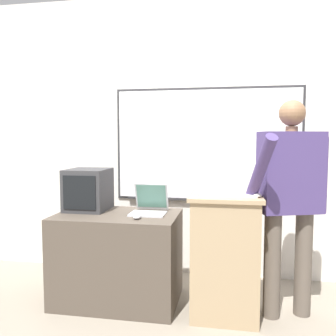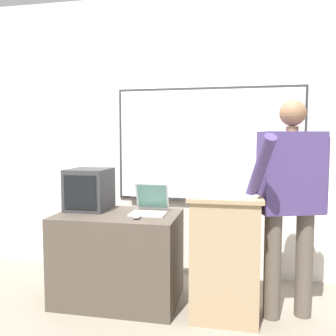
% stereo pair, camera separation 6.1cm
% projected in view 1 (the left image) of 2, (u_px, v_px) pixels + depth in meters
% --- Properties ---
extents(ground_plane, '(30.00, 30.00, 0.00)m').
position_uv_depth(ground_plane, '(167.00, 334.00, 2.52)').
color(ground_plane, gray).
extents(back_wall, '(6.40, 0.17, 2.81)m').
position_uv_depth(back_wall, '(189.00, 137.00, 3.62)').
color(back_wall, silver).
rests_on(back_wall, ground_plane).
extents(lectern_podium, '(0.55, 0.45, 0.96)m').
position_uv_depth(lectern_podium, '(225.00, 256.00, 2.75)').
color(lectern_podium, tan).
rests_on(lectern_podium, ground_plane).
extents(side_desk, '(1.02, 0.65, 0.75)m').
position_uv_depth(side_desk, '(118.00, 257.00, 3.02)').
color(side_desk, '#4C4238').
rests_on(side_desk, ground_plane).
extents(person_presenter, '(0.64, 0.65, 1.68)m').
position_uv_depth(person_presenter, '(290.00, 192.00, 2.71)').
color(person_presenter, brown).
rests_on(person_presenter, ground_plane).
extents(laptop, '(0.29, 0.30, 0.25)m').
position_uv_depth(laptop, '(150.00, 204.00, 3.03)').
color(laptop, '#B7BABF').
rests_on(laptop, side_desk).
extents(wireless_keyboard, '(0.42, 0.12, 0.02)m').
position_uv_depth(wireless_keyboard, '(228.00, 195.00, 2.65)').
color(wireless_keyboard, beige).
rests_on(wireless_keyboard, lectern_podium).
extents(computer_mouse_by_laptop, '(0.06, 0.10, 0.03)m').
position_uv_depth(computer_mouse_by_laptop, '(137.00, 217.00, 2.80)').
color(computer_mouse_by_laptop, '#BCBCC1').
rests_on(computer_mouse_by_laptop, side_desk).
extents(computer_mouse_by_keyboard, '(0.06, 0.10, 0.03)m').
position_uv_depth(computer_mouse_by_keyboard, '(257.00, 195.00, 2.61)').
color(computer_mouse_by_keyboard, silver).
rests_on(computer_mouse_by_keyboard, lectern_podium).
extents(crt_monitor, '(0.35, 0.38, 0.36)m').
position_uv_depth(crt_monitor, '(88.00, 189.00, 3.14)').
color(crt_monitor, '#333335').
rests_on(crt_monitor, side_desk).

